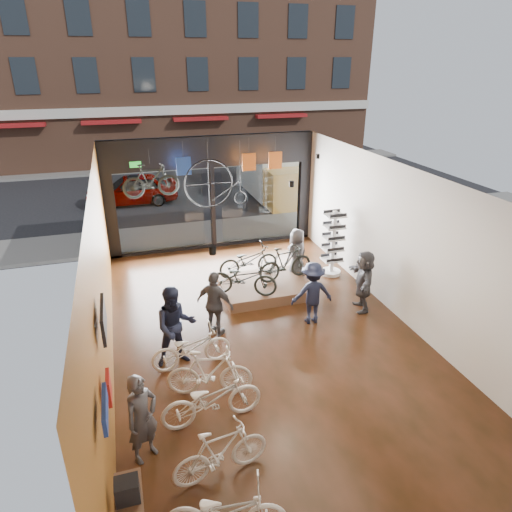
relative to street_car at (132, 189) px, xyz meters
name	(u,v)px	position (x,y,z in m)	size (l,w,h in m)	color
ground_plane	(267,338)	(2.47, -12.00, -0.70)	(7.00, 12.00, 0.04)	black
ceiling	(269,179)	(2.47, -12.00, 3.14)	(7.00, 12.00, 0.04)	black
wall_left	(101,286)	(-1.05, -12.00, 1.22)	(0.04, 12.00, 3.80)	brown
wall_right	(407,247)	(5.99, -12.00, 1.22)	(0.04, 12.00, 3.80)	beige
wall_back	(448,496)	(2.47, -18.02, 1.22)	(7.00, 0.04, 3.80)	beige
storefront	(212,193)	(2.47, -6.00, 1.22)	(7.00, 0.26, 3.80)	black
exit_sign	(135,164)	(0.07, -6.12, 2.37)	(0.35, 0.06, 0.18)	#198C26
street_road	(179,184)	(2.47, 3.00, -0.69)	(30.00, 18.00, 0.02)	black
sidewalk_near	(208,233)	(2.47, -4.80, -0.62)	(30.00, 2.40, 0.12)	slate
sidewalk_far	(169,166)	(2.47, 7.00, -0.62)	(30.00, 2.00, 0.12)	slate
opposite_building	(155,40)	(2.47, 9.50, 6.32)	(26.00, 5.00, 14.00)	brown
street_car	(132,189)	(0.00, 0.00, 0.00)	(1.60, 3.97, 1.35)	gray
box_truck	(276,172)	(6.49, -1.00, 0.58)	(2.12, 6.37, 2.51)	silver
floor_bike_0	(226,511)	(0.43, -16.44, -0.23)	(0.59, 1.68, 0.88)	beige
floor_bike_1	(221,452)	(0.58, -15.46, -0.20)	(0.45, 1.58, 0.95)	beige
floor_bike_2	(212,399)	(0.69, -14.25, -0.19)	(0.64, 1.85, 0.97)	beige
floor_bike_3	(210,372)	(0.80, -13.52, -0.18)	(0.47, 1.67, 1.00)	beige
floor_bike_4	(191,348)	(0.60, -12.53, -0.23)	(0.60, 1.71, 0.90)	beige
display_platform	(264,288)	(3.10, -9.81, -0.53)	(2.40, 1.80, 0.30)	#4C3824
display_bike_left	(243,278)	(2.36, -10.28, 0.09)	(0.63, 1.79, 0.94)	black
display_bike_mid	(286,263)	(3.74, -9.76, 0.12)	(0.47, 1.66, 1.00)	black
display_bike_right	(248,261)	(2.81, -9.21, 0.08)	(0.61, 1.75, 0.92)	black
customer_0	(142,418)	(-0.53, -14.74, 0.13)	(0.59, 0.38, 1.61)	#3F3F44
customer_1	(176,326)	(0.33, -12.33, 0.23)	(0.88, 0.69, 1.82)	#161C33
customer_2	(215,304)	(1.35, -11.50, 0.14)	(0.96, 0.40, 1.63)	#3F3F44
customer_3	(312,293)	(3.75, -11.62, 0.13)	(1.04, 0.60, 1.61)	#161C33
customer_4	(297,254)	(4.28, -9.24, 0.11)	(0.76, 0.50, 1.56)	#3F3F44
customer_5	(363,281)	(5.26, -11.42, 0.14)	(1.52, 0.48, 1.64)	#3F3F44
sunglasses_rack	(333,243)	(5.42, -9.25, 0.33)	(0.59, 0.49, 2.01)	white
wall_merch	(114,435)	(-0.91, -15.50, 0.62)	(0.40, 2.40, 2.60)	navy
penny_farthing	(219,185)	(2.46, -7.19, 1.82)	(1.89, 0.06, 1.51)	black
hung_bike	(151,181)	(0.39, -7.80, 2.25)	(0.45, 1.58, 0.95)	black
jersey_left	(184,166)	(1.47, -6.80, 2.37)	(0.45, 0.03, 0.55)	#1E3F99
jersey_mid	(249,162)	(3.53, -6.80, 2.37)	(0.45, 0.03, 0.55)	#CC5919
jersey_right	(275,160)	(4.41, -6.80, 2.37)	(0.45, 0.03, 0.55)	#CC5919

